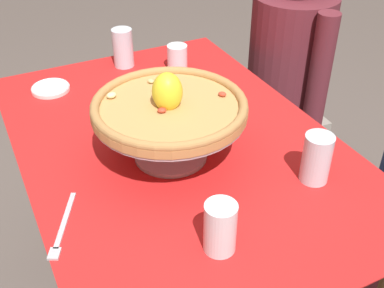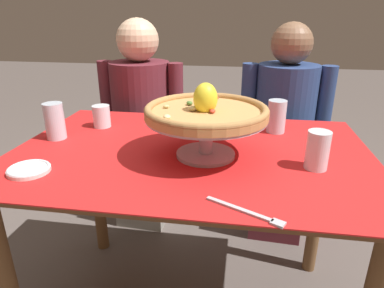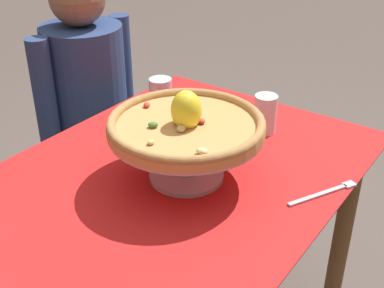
{
  "view_description": "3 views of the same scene",
  "coord_description": "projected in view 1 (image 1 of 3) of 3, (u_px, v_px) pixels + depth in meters",
  "views": [
    {
      "loc": [
        1.02,
        -0.46,
        1.53
      ],
      "look_at": [
        0.1,
        0.0,
        0.8
      ],
      "focal_mm": 44.94,
      "sensor_mm": 36.0,
      "label": 1
    },
    {
      "loc": [
        0.18,
        -1.08,
        1.2
      ],
      "look_at": [
        0.02,
        -0.07,
        0.8
      ],
      "focal_mm": 31.42,
      "sensor_mm": 36.0,
      "label": 2
    },
    {
      "loc": [
        -0.85,
        -0.71,
        1.48
      ],
      "look_at": [
        0.07,
        -0.06,
        0.85
      ],
      "focal_mm": 47.19,
      "sensor_mm": 36.0,
      "label": 3
    }
  ],
  "objects": [
    {
      "name": "dining_table",
      "position": [
        177.0,
        173.0,
        1.43
      ],
      "size": [
        1.25,
        0.85,
        0.75
      ],
      "color": "brown",
      "rests_on": "ground"
    },
    {
      "name": "water_glass_back_right",
      "position": [
        316.0,
        161.0,
        1.19
      ],
      "size": [
        0.07,
        0.07,
        0.13
      ],
      "color": "silver",
      "rests_on": "dining_table"
    },
    {
      "name": "diner_left",
      "position": [
        285.0,
        88.0,
        2.0
      ],
      "size": [
        0.48,
        0.34,
        1.18
      ],
      "color": "gray",
      "rests_on": "ground"
    },
    {
      "name": "water_glass_side_right",
      "position": [
        220.0,
        230.0,
        1.0
      ],
      "size": [
        0.07,
        0.07,
        0.12
      ],
      "color": "white",
      "rests_on": "dining_table"
    },
    {
      "name": "water_glass_side_left",
      "position": [
        123.0,
        50.0,
        1.73
      ],
      "size": [
        0.07,
        0.07,
        0.14
      ],
      "color": "silver",
      "rests_on": "dining_table"
    },
    {
      "name": "pizza",
      "position": [
        169.0,
        105.0,
        1.21
      ],
      "size": [
        0.4,
        0.4,
        0.11
      ],
      "color": "tan",
      "rests_on": "pizza_stand"
    },
    {
      "name": "dinner_fork",
      "position": [
        63.0,
        228.0,
        1.08
      ],
      "size": [
        0.19,
        0.11,
        0.01
      ],
      "color": "#B7B7C1",
      "rests_on": "dining_table"
    },
    {
      "name": "water_glass_back_left",
      "position": [
        177.0,
        59.0,
        1.71
      ],
      "size": [
        0.07,
        0.07,
        0.09
      ],
      "color": "white",
      "rests_on": "dining_table"
    },
    {
      "name": "pizza_stand",
      "position": [
        170.0,
        127.0,
        1.25
      ],
      "size": [
        0.39,
        0.39,
        0.14
      ],
      "color": "#B7B7C1",
      "rests_on": "dining_table"
    },
    {
      "name": "side_plate",
      "position": [
        51.0,
        88.0,
        1.6
      ],
      "size": [
        0.13,
        0.13,
        0.02
      ],
      "color": "white",
      "rests_on": "dining_table"
    }
  ]
}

